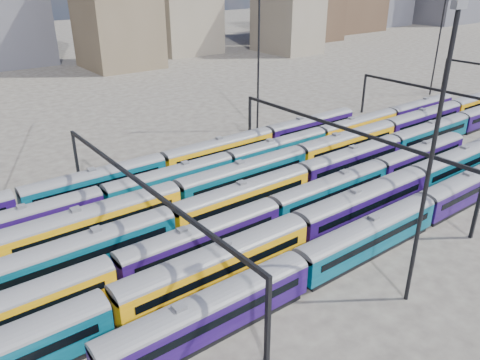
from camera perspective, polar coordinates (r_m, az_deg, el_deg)
ground at (r=61.79m, az=5.42°, el=-2.22°), size 500.00×500.00×0.00m
rake_0 at (r=66.16m, az=26.13°, el=-0.46°), size 98.64×2.89×4.86m
rake_1 at (r=56.83m, az=14.78°, el=-2.43°), size 146.05×3.05×5.14m
rake_2 at (r=48.48m, az=-4.65°, el=-6.88°), size 95.48×2.80×4.70m
rake_3 at (r=62.60m, az=7.54°, el=0.62°), size 118.28×2.89×4.85m
rake_4 at (r=62.39m, az=0.45°, el=0.86°), size 143.77×3.00×5.06m
rake_5 at (r=72.30m, az=4.62°, el=3.96°), size 93.47×2.74×4.60m
rake_6 at (r=63.41m, az=-17.15°, el=-0.03°), size 97.04×2.84×4.78m
gantry_1 at (r=48.70m, az=-11.95°, el=-1.43°), size 0.35×40.35×8.03m
gantry_2 at (r=65.94m, az=12.13°, el=5.48°), size 0.35×40.35×8.03m
gantry_3 at (r=90.14m, az=25.01°, el=8.81°), size 0.35×40.35×8.03m
mast_2 at (r=40.03m, az=22.32°, el=2.63°), size 1.40×0.50×25.60m
mast_3 at (r=84.33m, az=2.27°, el=15.11°), size 1.40×0.50×25.60m
mast_5 at (r=120.04m, az=23.20°, el=16.05°), size 1.40×0.50×25.60m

